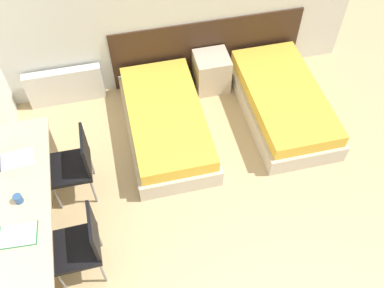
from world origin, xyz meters
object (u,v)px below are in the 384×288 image
(bed_near_window, at_px, (166,123))
(nightstand, at_px, (211,72))
(laptop, at_px, (10,157))
(chair_near_notebook, at_px, (82,244))
(chair_near_laptop, at_px, (75,163))
(bed_near_door, at_px, (283,102))

(bed_near_window, relative_size, nightstand, 3.54)
(nightstand, xyz_separation_m, laptop, (-2.45, -1.33, 0.55))
(chair_near_notebook, bearing_deg, bed_near_window, 53.94)
(nightstand, relative_size, chair_near_laptop, 0.57)
(bed_near_door, distance_m, laptop, 3.33)
(chair_near_laptop, height_order, laptop, laptop)
(bed_near_door, xyz_separation_m, chair_near_laptop, (-2.64, -0.61, 0.31))
(nightstand, relative_size, laptop, 1.50)
(nightstand, distance_m, laptop, 2.84)
(bed_near_window, distance_m, bed_near_door, 1.54)
(chair_near_notebook, relative_size, laptop, 2.64)
(laptop, bearing_deg, chair_near_notebook, -63.08)
(bed_near_window, relative_size, chair_near_laptop, 2.01)
(bed_near_window, xyz_separation_m, chair_near_laptop, (-1.10, -0.61, 0.31))
(bed_near_window, distance_m, chair_near_notebook, 1.93)
(chair_near_laptop, relative_size, chair_near_notebook, 1.00)
(bed_near_door, xyz_separation_m, laptop, (-3.22, -0.61, 0.61))
(bed_near_window, height_order, bed_near_door, same)
(bed_near_window, distance_m, nightstand, 1.05)
(nightstand, bearing_deg, bed_near_window, -137.16)
(chair_near_notebook, distance_m, laptop, 1.15)
(nightstand, distance_m, chair_near_notebook, 2.95)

